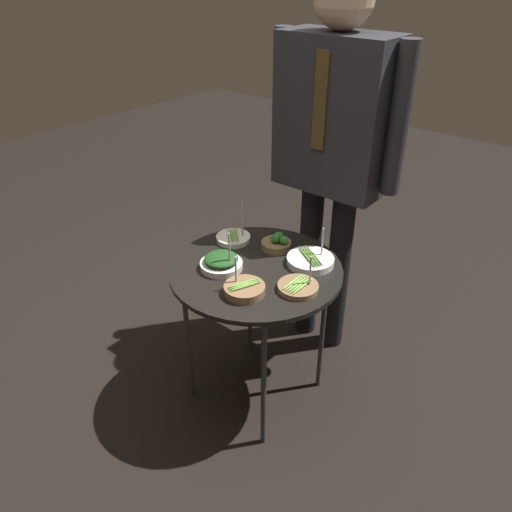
% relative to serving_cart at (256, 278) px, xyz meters
% --- Properties ---
extents(ground_plane, '(8.00, 8.00, 0.00)m').
position_rel_serving_cart_xyz_m(ground_plane, '(0.00, 0.00, -0.58)').
color(ground_plane, black).
extents(serving_cart, '(0.64, 0.64, 0.62)m').
position_rel_serving_cart_xyz_m(serving_cart, '(0.00, 0.00, 0.00)').
color(serving_cart, black).
rests_on(serving_cart, ground_plane).
extents(bowl_spinach_back_left, '(0.16, 0.16, 0.16)m').
position_rel_serving_cart_xyz_m(bowl_spinach_back_left, '(-0.10, -0.08, 0.07)').
color(bowl_spinach_back_left, silver).
rests_on(bowl_spinach_back_left, serving_cart).
extents(bowl_broccoli_front_left, '(0.12, 0.12, 0.07)m').
position_rel_serving_cart_xyz_m(bowl_broccoli_front_left, '(-0.03, 0.16, 0.07)').
color(bowl_broccoli_front_left, brown).
rests_on(bowl_broccoli_front_left, serving_cart).
extents(bowl_asparagus_front_right, '(0.14, 0.14, 0.13)m').
position_rel_serving_cart_xyz_m(bowl_asparagus_front_right, '(0.07, -0.15, 0.06)').
color(bowl_asparagus_front_right, brown).
rests_on(bowl_asparagus_front_right, serving_cart).
extents(bowl_asparagus_mid_left, '(0.14, 0.14, 0.17)m').
position_rel_serving_cart_xyz_m(bowl_asparagus_mid_left, '(-0.20, 0.10, 0.06)').
color(bowl_asparagus_mid_left, silver).
rests_on(bowl_asparagus_mid_left, serving_cart).
extents(bowl_asparagus_mid_right, '(0.14, 0.14, 0.13)m').
position_rel_serving_cart_xyz_m(bowl_asparagus_mid_right, '(0.20, -0.02, 0.06)').
color(bowl_asparagus_mid_right, brown).
rests_on(bowl_asparagus_mid_right, serving_cart).
extents(bowl_asparagus_front_center, '(0.18, 0.18, 0.14)m').
position_rel_serving_cart_xyz_m(bowl_asparagus_front_center, '(0.14, 0.15, 0.06)').
color(bowl_asparagus_front_center, silver).
rests_on(bowl_asparagus_front_center, serving_cart).
extents(waiter_figure, '(0.59, 0.22, 1.59)m').
position_rel_serving_cart_xyz_m(waiter_figure, '(0.00, 0.48, 0.43)').
color(waiter_figure, black).
rests_on(waiter_figure, ground_plane).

